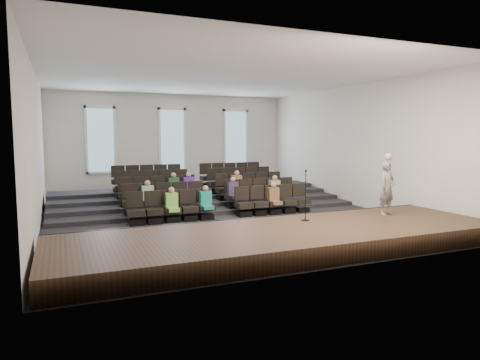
% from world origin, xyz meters
% --- Properties ---
extents(ground, '(14.00, 14.00, 0.00)m').
position_xyz_m(ground, '(0.00, 0.00, 0.00)').
color(ground, black).
rests_on(ground, ground).
extents(ceiling, '(12.00, 14.00, 0.02)m').
position_xyz_m(ceiling, '(0.00, 0.00, 5.01)').
color(ceiling, white).
rests_on(ceiling, ground).
extents(wall_back, '(12.00, 0.04, 5.00)m').
position_xyz_m(wall_back, '(0.00, 7.02, 2.50)').
color(wall_back, silver).
rests_on(wall_back, ground).
extents(wall_front, '(12.00, 0.04, 5.00)m').
position_xyz_m(wall_front, '(0.00, -7.02, 2.50)').
color(wall_front, silver).
rests_on(wall_front, ground).
extents(wall_left, '(0.04, 14.00, 5.00)m').
position_xyz_m(wall_left, '(-6.02, 0.00, 2.50)').
color(wall_left, silver).
rests_on(wall_left, ground).
extents(wall_right, '(0.04, 14.00, 5.00)m').
position_xyz_m(wall_right, '(6.02, 0.00, 2.50)').
color(wall_right, silver).
rests_on(wall_right, ground).
extents(stage, '(11.80, 3.60, 0.50)m').
position_xyz_m(stage, '(0.00, -5.10, 0.25)').
color(stage, '#432C1C').
rests_on(stage, ground).
extents(stage_lip, '(11.80, 0.06, 0.52)m').
position_xyz_m(stage_lip, '(0.00, -3.33, 0.25)').
color(stage_lip, black).
rests_on(stage_lip, ground).
extents(risers, '(11.80, 4.80, 0.60)m').
position_xyz_m(risers, '(0.00, 3.17, 0.20)').
color(risers, black).
rests_on(risers, ground).
extents(seating_rows, '(6.80, 4.70, 1.67)m').
position_xyz_m(seating_rows, '(-0.00, 1.54, 0.68)').
color(seating_rows, black).
rests_on(seating_rows, ground).
extents(windows, '(8.44, 0.10, 3.24)m').
position_xyz_m(windows, '(0.00, 6.95, 2.70)').
color(windows, white).
rests_on(windows, wall_back).
extents(audience, '(5.45, 2.64, 1.10)m').
position_xyz_m(audience, '(-0.08, 0.45, 0.83)').
color(audience, '#85CC51').
rests_on(audience, seating_rows).
extents(speaker, '(0.66, 0.50, 1.63)m').
position_xyz_m(speaker, '(3.79, -4.46, 1.31)').
color(speaker, slate).
rests_on(speaker, stage).
extents(mic_stand, '(0.24, 0.24, 1.45)m').
position_xyz_m(mic_stand, '(1.03, -4.26, 0.93)').
color(mic_stand, black).
rests_on(mic_stand, stage).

